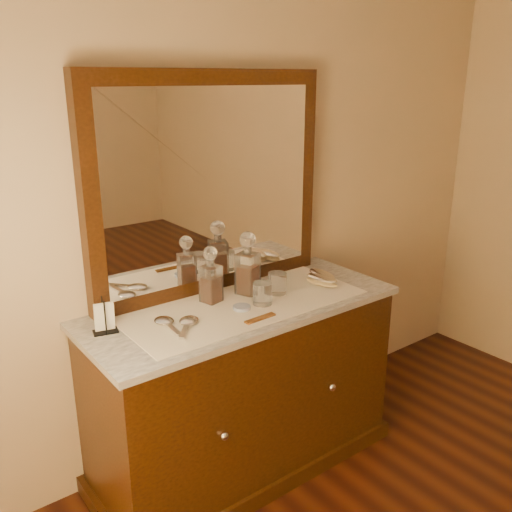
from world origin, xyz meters
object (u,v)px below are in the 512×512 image
at_px(mirror_frame, 210,185).
at_px(pin_dish, 242,307).
at_px(brush_far, 322,276).
at_px(hand_mirror_inner, 188,322).
at_px(comb, 260,318).
at_px(decanter_left, 211,280).
at_px(napkin_rack, 104,319).
at_px(brush_near, 322,280).
at_px(hand_mirror_outer, 166,322).
at_px(decanter_right, 248,270).
at_px(dresser_cabinet, 243,389).

xyz_separation_m(mirror_frame, pin_dish, (-0.04, -0.30, -0.49)).
xyz_separation_m(brush_far, hand_mirror_inner, (-0.79, -0.04, -0.02)).
distance_m(comb, decanter_left, 0.31).
bearing_deg(napkin_rack, brush_far, -5.57).
relative_size(mirror_frame, brush_far, 6.63).
bearing_deg(mirror_frame, comb, -95.77).
distance_m(brush_near, hand_mirror_outer, 0.82).
relative_size(mirror_frame, napkin_rack, 8.33).
relative_size(decanter_left, decanter_right, 0.87).
height_order(dresser_cabinet, pin_dish, pin_dish).
height_order(comb, hand_mirror_outer, hand_mirror_outer).
xyz_separation_m(mirror_frame, brush_far, (0.48, -0.26, -0.47)).
bearing_deg(decanter_right, hand_mirror_outer, -171.16).
distance_m(pin_dish, brush_near, 0.48).
relative_size(mirror_frame, hand_mirror_inner, 6.33).
height_order(decanter_left, brush_near, decanter_left).
xyz_separation_m(decanter_left, brush_far, (0.58, -0.11, -0.08)).
height_order(dresser_cabinet, brush_far, brush_far).
bearing_deg(hand_mirror_outer, mirror_frame, 31.86).
height_order(pin_dish, brush_far, brush_far).
bearing_deg(brush_far, dresser_cabinet, 178.68).
height_order(comb, brush_near, brush_near).
bearing_deg(brush_far, mirror_frame, 151.76).
bearing_deg(napkin_rack, decanter_right, -1.05).
bearing_deg(brush_near, decanter_left, 164.24).
bearing_deg(pin_dish, comb, -90.14).
distance_m(comb, hand_mirror_inner, 0.30).
relative_size(dresser_cabinet, decanter_right, 4.70).
xyz_separation_m(dresser_cabinet, hand_mirror_outer, (-0.38, 0.01, 0.45)).
height_order(napkin_rack, hand_mirror_outer, napkin_rack).
relative_size(dresser_cabinet, napkin_rack, 9.71).
relative_size(decanter_right, brush_near, 1.63).
height_order(decanter_left, decanter_right, decanter_right).
distance_m(decanter_left, brush_near, 0.56).
bearing_deg(napkin_rack, comb, -26.65).
bearing_deg(pin_dish, hand_mirror_outer, 169.51).
xyz_separation_m(dresser_cabinet, hand_mirror_inner, (-0.31, -0.05, 0.45)).
distance_m(dresser_cabinet, brush_far, 0.67).
height_order(napkin_rack, decanter_left, decanter_left).
relative_size(napkin_rack, decanter_left, 0.56).
distance_m(pin_dish, decanter_left, 0.19).
bearing_deg(hand_mirror_inner, comb, -27.31).
bearing_deg(comb, pin_dish, 87.74).
distance_m(napkin_rack, hand_mirror_outer, 0.24).
height_order(comb, decanter_right, decanter_right).
height_order(dresser_cabinet, hand_mirror_inner, hand_mirror_inner).
xyz_separation_m(pin_dish, comb, (-0.00, -0.13, -0.00)).
height_order(mirror_frame, brush_far, mirror_frame).
relative_size(mirror_frame, comb, 7.98).
distance_m(decanter_right, brush_far, 0.41).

